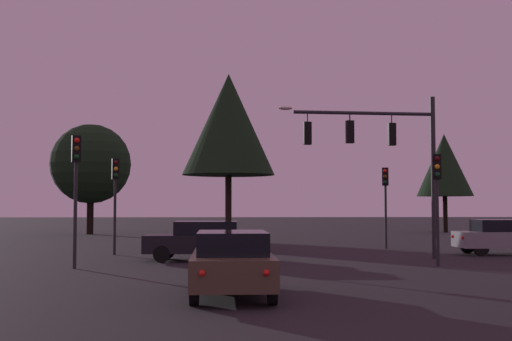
# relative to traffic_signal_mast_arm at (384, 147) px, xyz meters

# --- Properties ---
(ground_plane) EXTENTS (168.00, 168.00, 0.00)m
(ground_plane) POSITION_rel_traffic_signal_mast_arm_xyz_m (-4.70, 5.96, -4.48)
(ground_plane) COLOR black
(ground_plane) RESTS_ON ground
(traffic_signal_mast_arm) EXTENTS (6.39, 0.69, 6.52)m
(traffic_signal_mast_arm) POSITION_rel_traffic_signal_mast_arm_xyz_m (0.00, 0.00, 0.00)
(traffic_signal_mast_arm) COLOR #232326
(traffic_signal_mast_arm) RESTS_ON ground
(traffic_light_corner_left) EXTENTS (0.36, 0.39, 4.02)m
(traffic_light_corner_left) POSITION_rel_traffic_signal_mast_arm_xyz_m (1.61, 6.20, -1.62)
(traffic_light_corner_left) COLOR #232326
(traffic_light_corner_left) RESTS_ON ground
(traffic_light_corner_right) EXTENTS (0.33, 0.37, 3.95)m
(traffic_light_corner_right) POSITION_rel_traffic_signal_mast_arm_xyz_m (1.20, -2.78, -1.67)
(traffic_light_corner_right) COLOR #232326
(traffic_light_corner_right) RESTS_ON ground
(traffic_light_median) EXTENTS (0.36, 0.39, 4.51)m
(traffic_light_median) POSITION_rel_traffic_signal_mast_arm_xyz_m (-11.37, -3.21, -1.30)
(traffic_light_median) COLOR #232326
(traffic_light_median) RESTS_ON ground
(traffic_light_far_side) EXTENTS (0.36, 0.39, 4.16)m
(traffic_light_far_side) POSITION_rel_traffic_signal_mast_arm_xyz_m (-11.11, 2.71, -1.52)
(traffic_light_far_side) COLOR #232326
(traffic_light_far_side) RESTS_ON ground
(car_nearside_lane) EXTENTS (1.93, 4.24, 1.52)m
(car_nearside_lane) POSITION_rel_traffic_signal_mast_arm_xyz_m (-6.09, -9.83, -3.69)
(car_nearside_lane) COLOR #473828
(car_nearside_lane) RESTS_ON ground
(car_crossing_left) EXTENTS (4.12, 1.74, 1.52)m
(car_crossing_left) POSITION_rel_traffic_signal_mast_arm_xyz_m (5.72, 2.14, -3.69)
(car_crossing_left) COLOR gray
(car_crossing_left) RESTS_ON ground
(car_crossing_right) EXTENTS (4.51, 1.93, 1.52)m
(car_crossing_right) POSITION_rel_traffic_signal_mast_arm_xyz_m (-7.17, -0.30, -3.68)
(car_crossing_right) COLOR black
(car_crossing_right) RESTS_ON ground
(tree_behind_sign) EXTENTS (4.39, 4.39, 7.82)m
(tree_behind_sign) POSITION_rel_traffic_signal_mast_arm_xyz_m (10.91, 24.22, 0.85)
(tree_behind_sign) COLOR black
(tree_behind_sign) RESTS_ON ground
(tree_left_far) EXTENTS (4.46, 4.46, 8.50)m
(tree_left_far) POSITION_rel_traffic_signal_mast_arm_xyz_m (-6.21, 5.34, 1.55)
(tree_left_far) COLOR black
(tree_left_far) RESTS_ON ground
(tree_center_horizon) EXTENTS (5.92, 5.92, 8.20)m
(tree_center_horizon) POSITION_rel_traffic_signal_mast_arm_xyz_m (-16.50, 22.37, 0.74)
(tree_center_horizon) COLOR black
(tree_center_horizon) RESTS_ON ground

